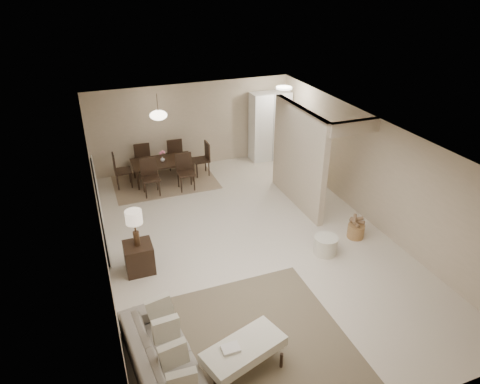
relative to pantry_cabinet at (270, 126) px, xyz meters
name	(u,v)px	position (x,y,z in m)	size (l,w,h in m)	color
floor	(249,241)	(-2.35, -4.15, -1.05)	(9.00, 9.00, 0.00)	beige
ceiling	(250,135)	(-2.35, -4.15, 1.45)	(9.00, 9.00, 0.00)	white
back_wall	(192,125)	(-2.35, 0.35, 0.20)	(6.00, 6.00, 0.00)	tan
left_wall	(100,218)	(-5.35, -4.15, 0.20)	(9.00, 9.00, 0.00)	tan
right_wall	(370,170)	(0.65, -4.15, 0.20)	(9.00, 9.00, 0.00)	tan
partition	(298,157)	(-0.55, -2.90, 0.20)	(0.15, 2.50, 2.50)	tan
doorway	(100,213)	(-5.32, -3.55, -0.03)	(0.04, 0.90, 2.04)	black
pantry_cabinet	(270,126)	(0.00, 0.00, 0.00)	(1.20, 0.55, 2.10)	white
flush_light	(284,88)	(-0.05, -0.95, 1.41)	(0.44, 0.44, 0.05)	white
living_rug	(249,348)	(-3.47, -6.93, -1.04)	(3.20, 3.20, 0.01)	brown
sofa	(164,358)	(-4.80, -6.93, -0.72)	(0.87, 2.23, 0.65)	gray
ottoman_bench	(244,350)	(-3.67, -7.23, -0.69)	(1.37, 0.93, 0.45)	beige
side_table	(139,257)	(-4.75, -4.30, -0.75)	(0.55, 0.55, 0.60)	black
table_lamp	(134,220)	(-4.75, -4.30, 0.11)	(0.32, 0.32, 0.76)	#452F1D
round_pouf	(326,245)	(-1.00, -5.12, -0.86)	(0.50, 0.50, 0.39)	beige
wicker_basket	(356,231)	(-0.05, -4.84, -0.89)	(0.37, 0.37, 0.31)	olive
dining_rug	(164,180)	(-3.46, -0.45, -1.04)	(2.80, 2.10, 0.01)	#766349
dining_table	(164,171)	(-3.46, -0.45, -0.75)	(1.69, 0.94, 0.59)	black
dining_chairs	(163,165)	(-3.46, -0.45, -0.56)	(2.64, 1.92, 0.98)	black
vase	(162,159)	(-3.46, -0.45, -0.39)	(0.13, 0.13, 0.13)	silver
yellow_mat	(305,191)	(-0.04, -2.46, -1.04)	(0.81, 0.50, 0.01)	yellow
pendant_light	(158,115)	(-3.46, -0.45, 0.87)	(0.46, 0.46, 0.71)	#452F1D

